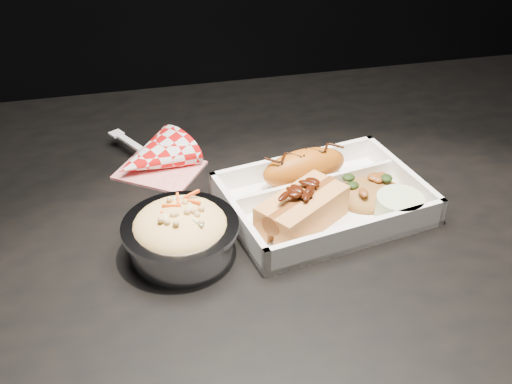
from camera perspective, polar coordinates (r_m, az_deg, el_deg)
dining_table at (r=0.91m, az=3.65°, el=-5.53°), size 1.20×0.80×0.75m
food_tray at (r=0.84m, az=5.97°, el=-0.97°), size 0.28×0.22×0.04m
fried_pastry at (r=0.87m, az=4.32°, el=2.18°), size 0.13×0.07×0.05m
hotdog at (r=0.79m, az=4.13°, el=-1.40°), size 0.13×0.11×0.06m
fried_rice_mound at (r=0.86m, az=10.21°, el=0.35°), size 0.10×0.09×0.03m
cupcake_liner at (r=0.83m, az=12.62°, el=-1.32°), size 0.06×0.06×0.03m
foil_coleslaw_cup at (r=0.76m, az=-6.72°, el=-3.59°), size 0.14×0.14×0.07m
napkin_fork at (r=0.93m, az=-9.28°, el=2.96°), size 0.15×0.17×0.10m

